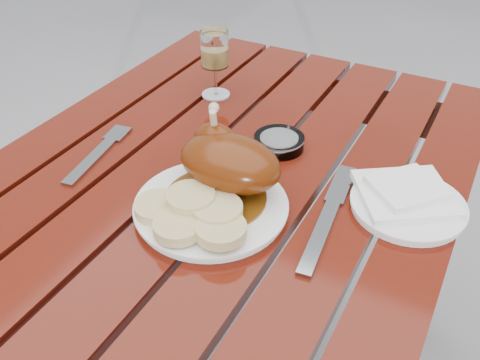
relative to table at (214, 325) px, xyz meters
The scene contains 10 objects.
table is the anchor object (origin of this frame).
dinner_plate 0.39m from the table, 54.72° to the right, with size 0.25×0.25×0.02m, color white.
roast_duck 0.44m from the table, ahead, with size 0.17×0.18×0.13m.
bread_dumplings 0.42m from the table, 69.41° to the right, with size 0.19×0.13×0.03m.
wine_glass 0.55m from the table, 117.78° to the left, with size 0.06×0.06×0.14m, color tan.
side_plate 0.51m from the table, 16.27° to the left, with size 0.18×0.18×0.01m, color white.
napkin 0.51m from the table, 18.47° to the left, with size 0.14×0.13×0.01m, color white.
ashtray 0.42m from the table, 70.24° to the left, with size 0.09×0.09×0.02m, color #B2B7BC.
fork 0.44m from the table, behind, with size 0.02×0.19×0.01m, color gray.
knife 0.43m from the table, ahead, with size 0.02×0.24×0.01m, color gray.
Camera 1 is at (0.39, -0.62, 1.30)m, focal length 40.00 mm.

